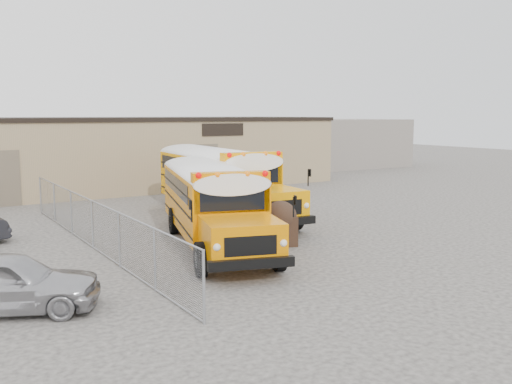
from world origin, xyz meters
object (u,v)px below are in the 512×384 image
school_bus_left (188,179)px  car_silver (6,282)px  school_bus_right (173,165)px  tarp_bundle (280,222)px

school_bus_left → car_silver: (-9.73, -10.21, -1.02)m
school_bus_right → tarp_bundle: 13.71m
tarp_bundle → car_silver: size_ratio=0.37×
school_bus_right → tarp_bundle: school_bus_right is taller
tarp_bundle → car_silver: bearing=-165.8°
tarp_bundle → school_bus_right: bearing=83.1°
car_silver → school_bus_left: bearing=-18.7°
car_silver → school_bus_right: bearing=-10.8°
school_bus_left → tarp_bundle: school_bus_left is taller
tarp_bundle → car_silver: (-9.93, -2.51, -0.09)m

